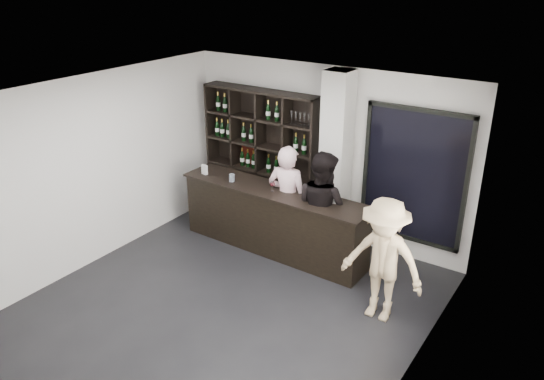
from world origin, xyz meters
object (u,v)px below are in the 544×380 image
Objects in this scene: tasting_counter at (273,220)px; customer at (383,260)px; wine_shelf at (261,158)px; taster_pink at (287,200)px; taster_black at (322,209)px.

tasting_counter is 1.91× the size of customer.
wine_shelf is 1.27m from taster_pink.
wine_shelf is 1.41× the size of customer.
taster_pink is at bearing 15.88° from taster_black.
taster_black reaches higher than taster_pink.
customer is (2.95, -1.52, -0.35)m from wine_shelf.
taster_pink is 1.06× the size of customer.
tasting_counter is at bearing 19.50° from taster_pink.
customer is (2.15, -0.70, 0.31)m from tasting_counter.
wine_shelf is at bearing 135.70° from tasting_counter.
taster_pink reaches higher than customer.
taster_black is at bearing 172.93° from taster_pink.
taster_pink is at bearing 157.63° from customer.
tasting_counter is at bearing 22.87° from taster_black.
customer is at bearing 150.63° from taster_pink.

